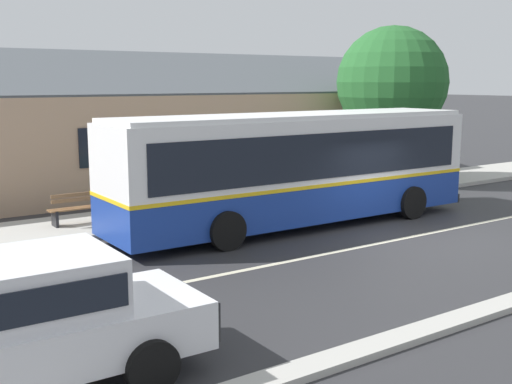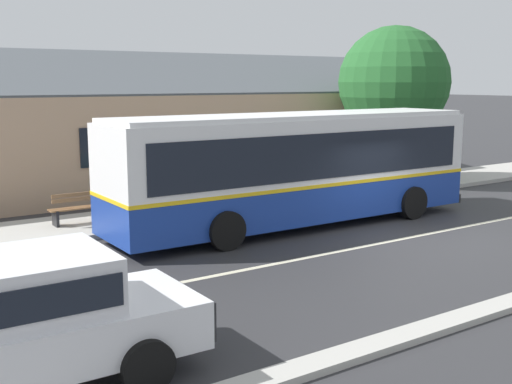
{
  "view_description": "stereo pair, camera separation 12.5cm",
  "coord_description": "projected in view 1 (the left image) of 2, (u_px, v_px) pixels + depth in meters",
  "views": [
    {
      "loc": [
        -13.03,
        -11.46,
        4.17
      ],
      "look_at": [
        -3.3,
        2.55,
        1.2
      ],
      "focal_mm": 45.0,
      "sensor_mm": 36.0,
      "label": 1
    },
    {
      "loc": [
        -12.92,
        -11.53,
        4.17
      ],
      "look_at": [
        -3.3,
        2.55,
        1.2
      ],
      "focal_mm": 45.0,
      "sensor_mm": 36.0,
      "label": 2
    }
  ],
  "objects": [
    {
      "name": "ground_plane",
      "position": [
        410.0,
        237.0,
        17.3
      ],
      "size": [
        300.0,
        300.0,
        0.0
      ],
      "primitive_type": "plane",
      "color": "#2D2D30"
    },
    {
      "name": "sidewalk_far",
      "position": [
        278.0,
        201.0,
        22.15
      ],
      "size": [
        60.0,
        3.0,
        0.15
      ],
      "primitive_type": "cube",
      "color": "#ADAAA3",
      "rests_on": "ground"
    },
    {
      "name": "lane_divider_stripe",
      "position": [
        410.0,
        237.0,
        17.3
      ],
      "size": [
        60.0,
        0.16,
        0.01
      ],
      "primitive_type": "cube",
      "color": "beige",
      "rests_on": "ground"
    },
    {
      "name": "community_building",
      "position": [
        122.0,
        136.0,
        25.9
      ],
      "size": [
        23.95,
        8.34,
        6.36
      ],
      "color": "tan",
      "rests_on": "ground"
    },
    {
      "name": "transit_bus",
      "position": [
        297.0,
        166.0,
        18.44
      ],
      "size": [
        11.47,
        2.85,
        3.25
      ],
      "color": "navy",
      "rests_on": "ground"
    },
    {
      "name": "pickup_truck_white",
      "position": [
        11.0,
        325.0,
        8.47
      ],
      "size": [
        5.64,
        2.3,
        1.88
      ],
      "color": "silver",
      "rests_on": "ground"
    },
    {
      "name": "bench_by_building",
      "position": [
        78.0,
        210.0,
        18.15
      ],
      "size": [
        1.64,
        0.51,
        0.94
      ],
      "color": "brown",
      "rests_on": "sidewalk_far"
    },
    {
      "name": "bench_down_street",
      "position": [
        215.0,
        197.0,
        20.04
      ],
      "size": [
        1.85,
        0.51,
        0.94
      ],
      "color": "brown",
      "rests_on": "sidewalk_far"
    },
    {
      "name": "street_tree_primary",
      "position": [
        393.0,
        86.0,
        25.49
      ],
      "size": [
        4.41,
        4.41,
        6.32
      ],
      "color": "#4C3828",
      "rests_on": "ground"
    },
    {
      "name": "bus_stop_sign",
      "position": [
        383.0,
        151.0,
        23.34
      ],
      "size": [
        0.36,
        0.07,
        2.4
      ],
      "color": "gray",
      "rests_on": "sidewalk_far"
    }
  ]
}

